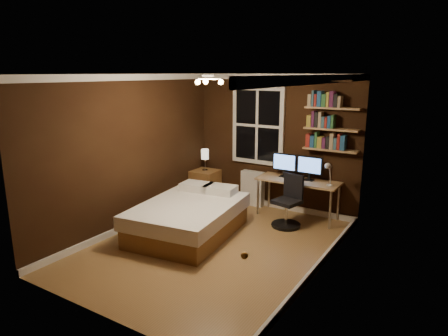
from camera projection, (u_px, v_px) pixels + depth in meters
The scene contains 24 objects.
floor at pixel (213, 246), 5.97m from camera, with size 4.20×4.20×0.00m, color olive.
wall_back at pixel (275, 143), 7.41m from camera, with size 3.20×0.04×2.50m, color black.
wall_left at pixel (131, 153), 6.50m from camera, with size 0.04×4.20×2.50m, color black.
wall_right at pixel (322, 180), 4.85m from camera, with size 0.04×4.20×2.50m, color black.
ceiling at pixel (212, 74), 5.38m from camera, with size 3.20×4.20×0.02m, color white.
window at pixel (258, 126), 7.49m from camera, with size 1.06×0.06×1.46m, color silver.
door at pixel (264, 242), 3.63m from camera, with size 0.03×0.82×2.05m, color black, non-canonical shape.
door_knob at pixel (244, 256), 3.41m from camera, with size 0.06×0.06×0.06m, color gold.
ceiling_fixture at pixel (208, 82), 5.32m from camera, with size 0.44×0.44×0.18m, color beige, non-canonical shape.
bookshelf_lower at pixel (330, 150), 6.75m from camera, with size 0.92×0.22×0.03m, color tan.
books_row_lower at pixel (331, 142), 6.72m from camera, with size 0.60×0.16×0.23m, color maroon, non-canonical shape.
bookshelf_middle at pixel (332, 129), 6.67m from camera, with size 0.92×0.22×0.03m, color tan.
books_row_middle at pixel (332, 121), 6.64m from camera, with size 0.48×0.16×0.23m, color navy, non-canonical shape.
bookshelf_upper at pixel (333, 108), 6.59m from camera, with size 0.92×0.22×0.03m, color tan.
books_row_upper at pixel (334, 100), 6.56m from camera, with size 0.54×0.16×0.23m, color #296032, non-canonical shape.
bed at pixel (189, 218), 6.34m from camera, with size 1.61×2.06×0.65m.
nightstand at pixel (205, 185), 8.05m from camera, with size 0.49×0.49×0.61m, color brown.
bedside_lamp at pixel (205, 160), 7.93m from camera, with size 0.15×0.15×0.43m, color beige, non-canonical shape.
radiator at pixel (253, 188), 7.73m from camera, with size 0.45×0.16×0.67m, color silver.
desk at pixel (298, 183), 7.01m from camera, with size 1.45×0.54×0.69m.
monitor_left at pixel (284, 165), 7.16m from camera, with size 0.45×0.12×0.43m, color black, non-canonical shape.
monitor_right at pixel (310, 168), 6.91m from camera, with size 0.45×0.12×0.43m, color black, non-canonical shape.
desk_lamp at pixel (329, 174), 6.51m from camera, with size 0.14×0.32×0.44m, color silver, non-canonical shape.
office_chair at pixel (288, 208), 6.67m from camera, with size 0.48×0.48×0.88m.
Camera 1 is at (3.06, -4.61, 2.53)m, focal length 32.00 mm.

